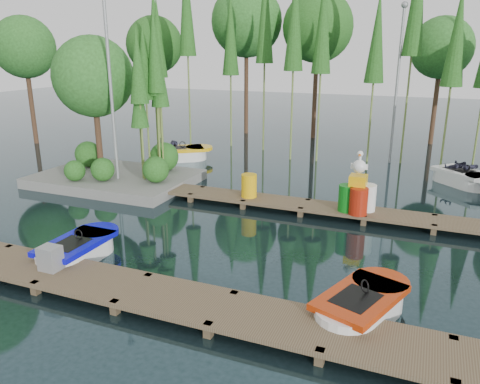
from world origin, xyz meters
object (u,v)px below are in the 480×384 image
at_px(island, 108,103).
at_px(boat_yellow_far, 180,154).
at_px(boat_red, 361,307).
at_px(drum_cluster, 358,194).
at_px(boat_blue, 78,250).
at_px(yellow_barrel, 249,186).
at_px(utility_cabinet, 50,258).

bearing_deg(island, boat_yellow_far, 81.10).
bearing_deg(boat_red, drum_cluster, 119.97).
height_order(boat_blue, boat_red, boat_red).
bearing_deg(yellow_barrel, boat_yellow_far, 137.36).
distance_m(island, utility_cabinet, 9.16).
distance_m(boat_blue, drum_cluster, 8.47).
bearing_deg(utility_cabinet, boat_red, 9.24).
xyz_separation_m(boat_blue, boat_yellow_far, (-3.12, 11.02, 0.06)).
xyz_separation_m(boat_blue, boat_red, (7.24, -0.03, 0.01)).
relative_size(boat_red, yellow_barrel, 3.58).
height_order(yellow_barrel, drum_cluster, drum_cluster).
bearing_deg(drum_cluster, boat_blue, -137.75).
bearing_deg(utility_cabinet, yellow_barrel, 72.03).
bearing_deg(boat_yellow_far, drum_cluster, -45.04).
xyz_separation_m(island, boat_yellow_far, (0.69, 4.40, -2.87)).
distance_m(yellow_barrel, drum_cluster, 3.74).
relative_size(boat_yellow_far, drum_cluster, 1.63).
bearing_deg(boat_red, boat_yellow_far, 153.30).
bearing_deg(boat_blue, utility_cabinet, -78.35).
xyz_separation_m(island, boat_blue, (3.81, -6.62, -2.93)).
distance_m(boat_yellow_far, drum_cluster, 10.80).
height_order(boat_blue, yellow_barrel, yellow_barrel).
relative_size(boat_red, utility_cabinet, 5.03).
relative_size(island, boat_red, 2.33).
bearing_deg(boat_yellow_far, boat_blue, -89.56).
distance_m(boat_blue, utility_cabinet, 1.24).
xyz_separation_m(yellow_barrel, drum_cluster, (3.73, -0.15, 0.17)).
height_order(island, boat_red, island).
height_order(boat_blue, utility_cabinet, utility_cabinet).
bearing_deg(yellow_barrel, boat_blue, -113.34).
bearing_deg(boat_yellow_far, boat_red, -62.22).
bearing_deg(boat_red, island, 169.09).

